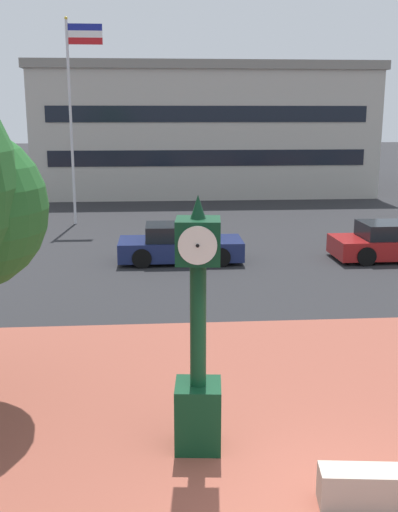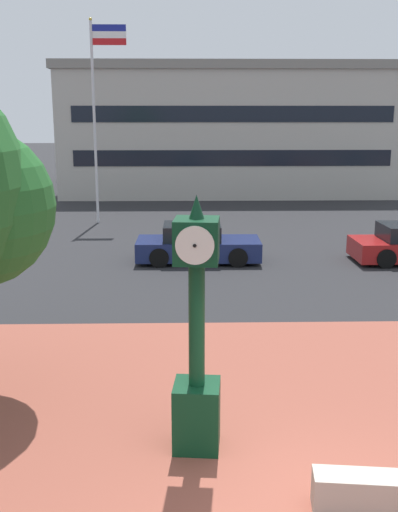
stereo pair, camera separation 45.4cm
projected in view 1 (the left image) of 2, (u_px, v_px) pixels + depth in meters
The scene contains 6 objects.
plaza_brick_paving at pixel (293, 446), 9.07m from camera, with size 44.00×11.22×0.01m, color brown.
street_clock at pixel (198, 350), 8.73m from camera, with size 0.74×0.74×3.81m.
car_street_near at pixel (179, 245), 20.35m from camera, with size 4.17×1.88×1.28m.
car_street_mid at pixel (393, 243), 20.70m from camera, with size 4.25×1.99×1.28m.
flagpole_primary at pixel (74, 107), 26.32m from camera, with size 1.58×0.14×8.91m.
civic_building at pixel (199, 128), 41.03m from camera, with size 20.51×14.86×7.83m.
Camera 1 is at (-2.03, -6.43, 4.88)m, focal length 42.27 mm.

